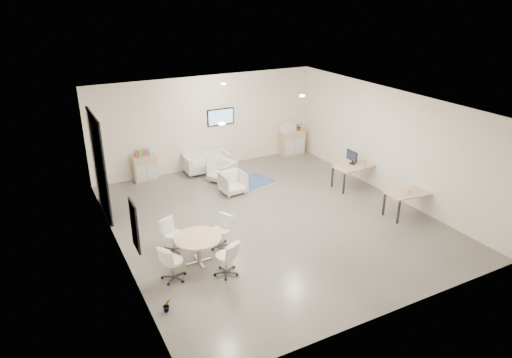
{
  "coord_description": "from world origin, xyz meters",
  "views": [
    {
      "loc": [
        -5.51,
        -9.66,
        5.84
      ],
      "look_at": [
        -0.25,
        0.4,
        1.08
      ],
      "focal_mm": 32.0,
      "sensor_mm": 36.0,
      "label": 1
    }
  ],
  "objects": [
    {
      "name": "books",
      "position": [
        -2.34,
        4.28,
        0.95
      ],
      "size": [
        0.44,
        0.14,
        0.22
      ],
      "color": "red",
      "rests_on": "sideboard_left"
    },
    {
      "name": "wall_tv",
      "position": [
        0.5,
        4.46,
        1.75
      ],
      "size": [
        0.98,
        0.06,
        0.58
      ],
      "color": "black",
      "rests_on": "room_shell"
    },
    {
      "name": "cup",
      "position": [
        3.44,
        -1.57,
        0.74
      ],
      "size": [
        0.13,
        0.12,
        0.11
      ],
      "primitive_type": "imported",
      "rotation": [
        0.0,
        0.0,
        -0.35
      ],
      "color": "white",
      "rests_on": "desk_front"
    },
    {
      "name": "plant_floor",
      "position": [
        -3.7,
        -2.45,
        0.06
      ],
      "size": [
        0.17,
        0.3,
        0.13
      ],
      "primitive_type": "imported",
      "rotation": [
        0.0,
        0.0,
        0.03
      ],
      "color": "#3F7F3F",
      "rests_on": "room_shell"
    },
    {
      "name": "blue_rug",
      "position": [
        0.63,
        2.54,
        0.01
      ],
      "size": [
        1.68,
        1.36,
        0.01
      ],
      "primitive_type": "cube",
      "rotation": [
        0.0,
        0.0,
        0.29
      ],
      "color": "#2D558C",
      "rests_on": "room_shell"
    },
    {
      "name": "desk_rear",
      "position": [
        3.43,
        0.7,
        0.65
      ],
      "size": [
        1.43,
        0.79,
        0.72
      ],
      "rotation": [
        0.0,
        0.0,
        0.07
      ],
      "color": "tan",
      "rests_on": "room_shell"
    },
    {
      "name": "round_table",
      "position": [
        -2.52,
        -1.11,
        0.57
      ],
      "size": [
        1.08,
        1.08,
        0.65
      ],
      "color": "tan",
      "rests_on": "room_shell"
    },
    {
      "name": "armchair_right",
      "position": [
        -0.18,
        2.06,
        0.37
      ],
      "size": [
        0.75,
        0.71,
        0.73
      ],
      "primitive_type": "imported",
      "rotation": [
        0.0,
        0.0,
        0.06
      ],
      "color": "silver",
      "rests_on": "room_shell"
    },
    {
      "name": "artwork",
      "position": [
        -3.97,
        -1.6,
        1.55
      ],
      "size": [
        0.05,
        0.54,
        1.04
      ],
      "color": "black",
      "rests_on": "room_shell"
    },
    {
      "name": "monitor",
      "position": [
        3.39,
        0.85,
        0.96
      ],
      "size": [
        0.2,
        0.5,
        0.44
      ],
      "color": "black",
      "rests_on": "desk_rear"
    },
    {
      "name": "armchair_left",
      "position": [
        -0.12,
        3.05,
        0.38
      ],
      "size": [
        0.96,
        0.98,
        0.76
      ],
      "primitive_type": "imported",
      "rotation": [
        0.0,
        0.0,
        -1.1
      ],
      "color": "silver",
      "rests_on": "room_shell"
    },
    {
      "name": "sideboard_right",
      "position": [
        3.31,
        4.25,
        0.46
      ],
      "size": [
        0.92,
        0.44,
        0.92
      ],
      "color": "tan",
      "rests_on": "room_shell"
    },
    {
      "name": "desk_front",
      "position": [
        3.49,
        -1.53,
        0.61
      ],
      "size": [
        1.36,
        0.77,
        0.68
      ],
      "rotation": [
        0.0,
        0.0,
        -0.09
      ],
      "color": "tan",
      "rests_on": "room_shell"
    },
    {
      "name": "sideboard_left",
      "position": [
        -2.31,
        4.28,
        0.42
      ],
      "size": [
        0.75,
        0.39,
        0.84
      ],
      "color": "tan",
      "rests_on": "room_shell"
    },
    {
      "name": "ceiling_spots",
      "position": [
        -0.2,
        0.83,
        3.18
      ],
      "size": [
        3.14,
        4.14,
        0.03
      ],
      "color": "#FFEAC6",
      "rests_on": "room_shell"
    },
    {
      "name": "meeting_chairs",
      "position": [
        -2.52,
        -1.11,
        0.41
      ],
      "size": [
        2.22,
        2.22,
        0.82
      ],
      "color": "white",
      "rests_on": "room_shell"
    },
    {
      "name": "printer",
      "position": [
        3.09,
        4.26,
        1.07
      ],
      "size": [
        0.53,
        0.46,
        0.33
      ],
      "rotation": [
        0.0,
        0.0,
        0.17
      ],
      "color": "white",
      "rests_on": "sideboard_right"
    },
    {
      "name": "room_shell",
      "position": [
        0.0,
        0.0,
        1.6
      ],
      "size": [
        9.6,
        10.6,
        4.8
      ],
      "color": "#5B5953",
      "rests_on": "ground"
    },
    {
      "name": "plant_cabinet",
      "position": [
        3.59,
        4.25,
        1.02
      ],
      "size": [
        0.28,
        0.31,
        0.21
      ],
      "primitive_type": "imported",
      "rotation": [
        0.0,
        0.0,
        0.16
      ],
      "color": "#3F7F3F",
      "rests_on": "sideboard_right"
    },
    {
      "name": "loveseat",
      "position": [
        -0.23,
        4.11,
        0.31
      ],
      "size": [
        1.54,
        0.79,
        0.57
      ],
      "rotation": [
        0.0,
        0.0,
        -0.01
      ],
      "color": "silver",
      "rests_on": "room_shell"
    },
    {
      "name": "glass_door",
      "position": [
        -3.95,
        2.51,
        1.5
      ],
      "size": [
        0.09,
        1.9,
        2.85
      ],
      "color": "black",
      "rests_on": "room_shell"
    }
  ]
}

